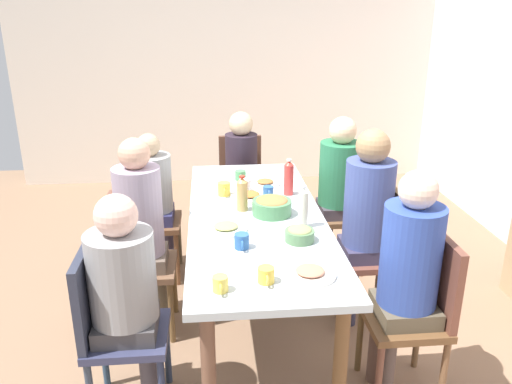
{
  "coord_description": "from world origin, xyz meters",
  "views": [
    {
      "loc": [
        2.93,
        -0.28,
        1.99
      ],
      "look_at": [
        0.0,
        0.0,
        0.92
      ],
      "focal_mm": 36.1,
      "sensor_mm": 36.0,
      "label": 1
    }
  ],
  "objects_px": {
    "chair_6": "(241,180)",
    "person_3": "(367,210)",
    "bowl_0": "(272,206)",
    "bottle_2": "(242,194)",
    "person_4": "(153,193)",
    "cup_3": "(242,241)",
    "cup_6": "(224,189)",
    "bottle_0": "(289,178)",
    "person_5": "(125,286)",
    "person_6": "(241,165)",
    "dining_table": "(256,227)",
    "chair_3": "(377,247)",
    "plate_2": "(249,196)",
    "plate_3": "(310,273)",
    "person_1": "(408,267)",
    "cup_5": "(268,191)",
    "plate_0": "(226,228)",
    "cup_4": "(245,186)",
    "cup_1": "(266,275)",
    "chair_5": "(110,324)",
    "cup_2": "(220,284)",
    "chair_0": "(130,258)",
    "person_0": "(142,222)",
    "chair_2": "(348,207)",
    "plate_1": "(265,183)",
    "chair_4": "(143,215)",
    "cup_0": "(241,175)",
    "bottle_1": "(303,208)",
    "person_2": "(339,180)",
    "bowl_1": "(300,234)"
  },
  "relations": [
    {
      "from": "plate_3",
      "to": "cup_3",
      "type": "relative_size",
      "value": 2.21
    },
    {
      "from": "cup_1",
      "to": "bottle_2",
      "type": "bearing_deg",
      "value": -176.94
    },
    {
      "from": "chair_3",
      "to": "plate_2",
      "type": "distance_m",
      "value": 0.91
    },
    {
      "from": "person_5",
      "to": "cup_6",
      "type": "bearing_deg",
      "value": 154.27
    },
    {
      "from": "dining_table",
      "to": "chair_6",
      "type": "xyz_separation_m",
      "value": [
        -1.44,
        0.0,
        -0.18
      ]
    },
    {
      "from": "person_3",
      "to": "bowl_0",
      "type": "relative_size",
      "value": 5.31
    },
    {
      "from": "bowl_0",
      "to": "cup_4",
      "type": "height_order",
      "value": "bowl_0"
    },
    {
      "from": "dining_table",
      "to": "person_1",
      "type": "xyz_separation_m",
      "value": [
        0.71,
        0.7,
        0.06
      ]
    },
    {
      "from": "cup_0",
      "to": "cup_3",
      "type": "relative_size",
      "value": 1.01
    },
    {
      "from": "person_0",
      "to": "plate_0",
      "type": "height_order",
      "value": "person_0"
    },
    {
      "from": "dining_table",
      "to": "chair_3",
      "type": "height_order",
      "value": "chair_3"
    },
    {
      "from": "chair_5",
      "to": "cup_2",
      "type": "relative_size",
      "value": 8.35
    },
    {
      "from": "chair_2",
      "to": "chair_3",
      "type": "xyz_separation_m",
      "value": [
        0.71,
        0.0,
        0.0
      ]
    },
    {
      "from": "dining_table",
      "to": "bottle_2",
      "type": "bearing_deg",
      "value": -136.6
    },
    {
      "from": "chair_2",
      "to": "plate_1",
      "type": "height_order",
      "value": "chair_2"
    },
    {
      "from": "plate_0",
      "to": "bowl_0",
      "type": "relative_size",
      "value": 1.03
    },
    {
      "from": "chair_5",
      "to": "cup_6",
      "type": "xyz_separation_m",
      "value": [
        -1.07,
        0.61,
        0.31
      ]
    },
    {
      "from": "cup_6",
      "to": "bottle_0",
      "type": "relative_size",
      "value": 0.48
    },
    {
      "from": "person_1",
      "to": "bottle_2",
      "type": "distance_m",
      "value": 1.12
    },
    {
      "from": "plate_2",
      "to": "plate_3",
      "type": "xyz_separation_m",
      "value": [
        1.08,
        0.2,
        0.0
      ]
    },
    {
      "from": "chair_0",
      "to": "person_0",
      "type": "distance_m",
      "value": 0.26
    },
    {
      "from": "cup_1",
      "to": "cup_5",
      "type": "distance_m",
      "value": 1.16
    },
    {
      "from": "cup_1",
      "to": "cup_2",
      "type": "bearing_deg",
      "value": -74.46
    },
    {
      "from": "chair_6",
      "to": "person_3",
      "type": "bearing_deg",
      "value": 25.93
    },
    {
      "from": "person_1",
      "to": "cup_5",
      "type": "height_order",
      "value": "person_1"
    },
    {
      "from": "person_3",
      "to": "cup_1",
      "type": "bearing_deg",
      "value": -41.49
    },
    {
      "from": "chair_4",
      "to": "bottle_0",
      "type": "bearing_deg",
      "value": 70.74
    },
    {
      "from": "plate_2",
      "to": "chair_2",
      "type": "bearing_deg",
      "value": 116.86
    },
    {
      "from": "chair_2",
      "to": "chair_5",
      "type": "xyz_separation_m",
      "value": [
        1.42,
        -1.58,
        0.0
      ]
    },
    {
      "from": "person_5",
      "to": "cup_0",
      "type": "xyz_separation_m",
      "value": [
        -1.39,
        0.65,
        0.09
      ]
    },
    {
      "from": "bowl_0",
      "to": "bottle_2",
      "type": "xyz_separation_m",
      "value": [
        -0.09,
        -0.18,
        0.05
      ]
    },
    {
      "from": "chair_2",
      "to": "cup_6",
      "type": "height_order",
      "value": "chair_2"
    },
    {
      "from": "person_6",
      "to": "cup_2",
      "type": "bearing_deg",
      "value": -6.26
    },
    {
      "from": "person_5",
      "to": "person_6",
      "type": "bearing_deg",
      "value": 161.21
    },
    {
      "from": "chair_0",
      "to": "chair_5",
      "type": "distance_m",
      "value": 0.71
    },
    {
      "from": "person_0",
      "to": "plate_3",
      "type": "height_order",
      "value": "person_0"
    },
    {
      "from": "cup_4",
      "to": "person_3",
      "type": "bearing_deg",
      "value": 60.29
    },
    {
      "from": "chair_0",
      "to": "chair_6",
      "type": "height_order",
      "value": "same"
    },
    {
      "from": "plate_2",
      "to": "plate_3",
      "type": "height_order",
      "value": "same"
    },
    {
      "from": "bottle_1",
      "to": "person_2",
      "type": "bearing_deg",
      "value": 154.14
    },
    {
      "from": "plate_0",
      "to": "bottle_2",
      "type": "height_order",
      "value": "bottle_2"
    },
    {
      "from": "person_6",
      "to": "plate_0",
      "type": "relative_size",
      "value": 4.55
    },
    {
      "from": "chair_2",
      "to": "person_4",
      "type": "xyz_separation_m",
      "value": [
        -0.0,
        -1.49,
        0.17
      ]
    },
    {
      "from": "chair_6",
      "to": "plate_0",
      "type": "distance_m",
      "value": 1.69
    },
    {
      "from": "chair_3",
      "to": "bowl_1",
      "type": "height_order",
      "value": "chair_3"
    },
    {
      "from": "cup_0",
      "to": "cup_5",
      "type": "distance_m",
      "value": 0.4
    },
    {
      "from": "person_5",
      "to": "chair_0",
      "type": "bearing_deg",
      "value": -172.8
    },
    {
      "from": "person_5",
      "to": "cup_4",
      "type": "relative_size",
      "value": 10.08
    },
    {
      "from": "person_5",
      "to": "bottle_1",
      "type": "bearing_deg",
      "value": 117.48
    },
    {
      "from": "person_4",
      "to": "cup_3",
      "type": "relative_size",
      "value": 9.9
    }
  ]
}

